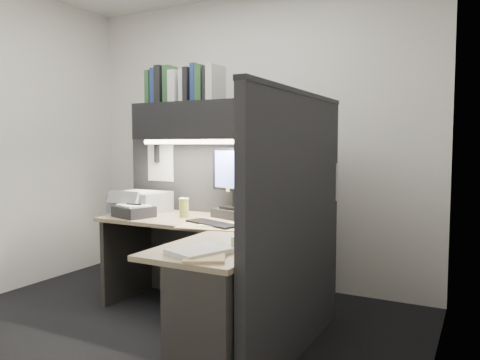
# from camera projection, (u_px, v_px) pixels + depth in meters

# --- Properties ---
(floor) EXTENTS (3.50, 3.50, 0.00)m
(floor) POSITION_uv_depth(u_px,v_px,m) (152.00, 335.00, 3.21)
(floor) COLOR black
(floor) RESTS_ON ground
(wall_back) EXTENTS (3.50, 0.04, 2.70)m
(wall_back) POSITION_uv_depth(u_px,v_px,m) (250.00, 140.00, 4.43)
(wall_back) COLOR white
(wall_back) RESTS_ON floor
(wall_right) EXTENTS (0.04, 3.00, 2.70)m
(wall_right) POSITION_uv_depth(u_px,v_px,m) (432.00, 136.00, 2.29)
(wall_right) COLOR white
(wall_right) RESTS_ON floor
(partition_back) EXTENTS (1.90, 0.06, 1.60)m
(partition_back) POSITION_uv_depth(u_px,v_px,m) (223.00, 205.00, 3.95)
(partition_back) COLOR black
(partition_back) RESTS_ON floor
(partition_right) EXTENTS (0.06, 1.50, 1.60)m
(partition_right) POSITION_uv_depth(u_px,v_px,m) (297.00, 228.00, 2.85)
(partition_right) COLOR black
(partition_right) RESTS_ON floor
(desk) EXTENTS (1.70, 1.53, 0.73)m
(desk) POSITION_uv_depth(u_px,v_px,m) (204.00, 281.00, 2.97)
(desk) COLOR #9B8963
(desk) RESTS_ON floor
(overhead_shelf) EXTENTS (1.55, 0.34, 0.30)m
(overhead_shelf) POSITION_uv_depth(u_px,v_px,m) (222.00, 120.00, 3.70)
(overhead_shelf) COLOR black
(overhead_shelf) RESTS_ON partition_back
(task_light_tube) EXTENTS (1.32, 0.04, 0.04)m
(task_light_tube) POSITION_uv_depth(u_px,v_px,m) (213.00, 142.00, 3.59)
(task_light_tube) COLOR white
(task_light_tube) RESTS_ON overhead_shelf
(monitor) EXTENTS (0.49, 0.33, 0.55)m
(monitor) POSITION_uv_depth(u_px,v_px,m) (236.00, 191.00, 3.65)
(monitor) COLOR black
(monitor) RESTS_ON desk
(keyboard) EXTENTS (0.48, 0.30, 0.02)m
(keyboard) POSITION_uv_depth(u_px,v_px,m) (212.00, 224.00, 3.34)
(keyboard) COLOR black
(keyboard) RESTS_ON desk
(mousepad) EXTENTS (0.29, 0.28, 0.00)m
(mousepad) POSITION_uv_depth(u_px,v_px,m) (274.00, 227.00, 3.27)
(mousepad) COLOR navy
(mousepad) RESTS_ON desk
(mouse) EXTENTS (0.07, 0.10, 0.03)m
(mouse) POSITION_uv_depth(u_px,v_px,m) (275.00, 224.00, 3.26)
(mouse) COLOR black
(mouse) RESTS_ON mousepad
(telephone) EXTENTS (0.25, 0.26, 0.10)m
(telephone) POSITION_uv_depth(u_px,v_px,m) (294.00, 216.00, 3.47)
(telephone) COLOR beige
(telephone) RESTS_ON desk
(coffee_cup) EXTENTS (0.09, 0.09, 0.14)m
(coffee_cup) POSITION_uv_depth(u_px,v_px,m) (184.00, 208.00, 3.72)
(coffee_cup) COLOR #C2BD4D
(coffee_cup) RESTS_ON desk
(printer) EXTENTS (0.44, 0.38, 0.17)m
(printer) POSITION_uv_depth(u_px,v_px,m) (140.00, 202.00, 4.01)
(printer) COLOR gray
(printer) RESTS_ON desk
(notebook_stack) EXTENTS (0.35, 0.31, 0.09)m
(notebook_stack) POSITION_uv_depth(u_px,v_px,m) (134.00, 212.00, 3.74)
(notebook_stack) COLOR black
(notebook_stack) RESTS_ON desk
(open_folder) EXTENTS (0.53, 0.40, 0.01)m
(open_folder) POSITION_uv_depth(u_px,v_px,m) (214.00, 226.00, 3.29)
(open_folder) COLOR tan
(open_folder) RESTS_ON desk
(paper_stack_a) EXTENTS (0.32, 0.29, 0.05)m
(paper_stack_a) POSITION_uv_depth(u_px,v_px,m) (257.00, 239.00, 2.75)
(paper_stack_a) COLOR white
(paper_stack_a) RESTS_ON desk
(paper_stack_b) EXTENTS (0.32, 0.36, 0.03)m
(paper_stack_b) POSITION_uv_depth(u_px,v_px,m) (199.00, 251.00, 2.47)
(paper_stack_b) COLOR white
(paper_stack_b) RESTS_ON desk
(manila_stack) EXTENTS (0.31, 0.33, 0.02)m
(manila_stack) POSITION_uv_depth(u_px,v_px,m) (205.00, 256.00, 2.39)
(manila_stack) COLOR tan
(manila_stack) RESTS_ON desk
(binder_row) EXTENTS (0.68, 0.25, 0.31)m
(binder_row) POSITION_uv_depth(u_px,v_px,m) (184.00, 86.00, 3.85)
(binder_row) COLOR #254B29
(binder_row) RESTS_ON overhead_shelf
(pinned_papers) EXTENTS (1.76, 1.31, 0.51)m
(pinned_papers) POSITION_uv_depth(u_px,v_px,m) (244.00, 179.00, 3.43)
(pinned_papers) COLOR white
(pinned_papers) RESTS_ON partition_back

